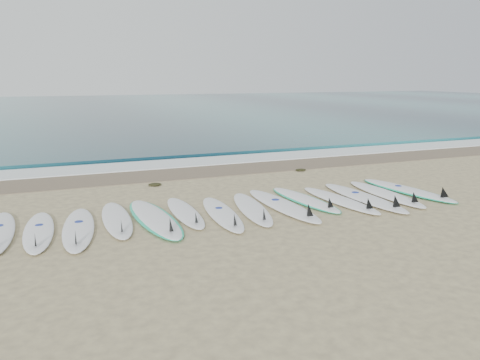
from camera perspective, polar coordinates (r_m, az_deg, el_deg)
name	(u,v)px	position (r m, az deg, el deg)	size (l,w,h in m)	color
ground	(235,211)	(9.50, -0.60, -3.79)	(120.00, 120.00, 0.00)	tan
ocean	(95,109)	(41.22, -17.24, 8.32)	(120.00, 55.00, 0.03)	#194E57
wet_sand_band	(183,173)	(13.29, -6.96, 0.90)	(120.00, 1.80, 0.01)	brown
foam_band	(171,164)	(14.62, -8.37, 1.98)	(120.00, 1.40, 0.04)	silver
wave_crest	(161,155)	(16.06, -9.62, 2.99)	(120.00, 1.00, 0.10)	#194E57
surfboard_1	(38,232)	(8.82, -23.36, -5.79)	(0.55, 2.42, 0.31)	white
surfboard_2	(78,229)	(8.71, -19.11, -5.63)	(0.76, 2.62, 0.33)	white
surfboard_3	(117,219)	(9.06, -14.77, -4.67)	(0.58, 2.50, 0.32)	white
surfboard_4	(155,218)	(8.99, -10.32, -4.60)	(0.89, 2.86, 0.36)	white
surfboard_5	(186,212)	(9.27, -6.66, -3.95)	(0.53, 2.35, 0.30)	white
surfboard_6	(223,214)	(9.12, -2.11, -4.12)	(0.75, 2.56, 0.32)	white
surfboard_7	(253,209)	(9.45, 1.56, -3.51)	(0.92, 2.58, 0.32)	white
surfboard_8	(284,205)	(9.71, 5.36, -3.08)	(0.73, 2.86, 0.36)	white
surfboard_9	(305,200)	(10.28, 7.98, -2.37)	(0.82, 2.48, 0.31)	white
surfboard_10	(341,200)	(10.32, 12.23, -2.41)	(0.74, 2.58, 0.33)	white
surfboard_11	(365,197)	(10.65, 15.02, -2.06)	(0.66, 2.86, 0.36)	white
surfboard_12	(387,194)	(11.12, 17.46, -1.62)	(0.61, 2.66, 0.34)	white
surfboard_13	(408,190)	(11.68, 19.84, -1.16)	(1.02, 2.79, 0.35)	white
seaweed_near	(155,184)	(11.84, -10.34, -0.53)	(0.34, 0.26, 0.07)	black
seaweed_far	(301,170)	(13.57, 7.41, 1.23)	(0.32, 0.25, 0.06)	black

